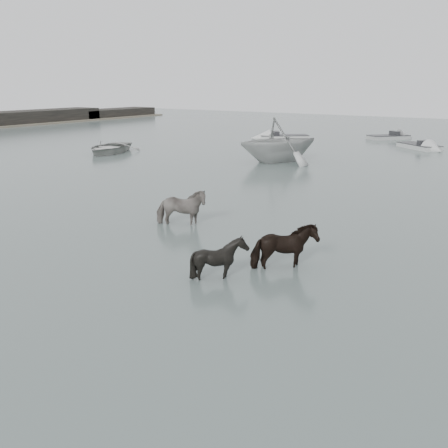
# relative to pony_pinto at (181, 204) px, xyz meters

# --- Properties ---
(ground) EXTENTS (140.00, 140.00, 0.00)m
(ground) POSITION_rel_pony_pinto_xyz_m (3.58, -3.25, -0.84)
(ground) COLOR #4A5853
(ground) RESTS_ON ground
(pony_pinto) EXTENTS (2.18, 1.75, 1.68)m
(pony_pinto) POSITION_rel_pony_pinto_xyz_m (0.00, 0.00, 0.00)
(pony_pinto) COLOR black
(pony_pinto) RESTS_ON ground
(pony_dark) EXTENTS (1.85, 1.98, 1.60)m
(pony_dark) POSITION_rel_pony_pinto_xyz_m (5.44, -2.02, -0.04)
(pony_dark) COLOR black
(pony_dark) RESTS_ON ground
(pony_black) EXTENTS (1.32, 1.18, 1.44)m
(pony_black) POSITION_rel_pony_pinto_xyz_m (4.24, -3.62, -0.12)
(pony_black) COLOR black
(pony_black) RESTS_ON ground
(rowboat_lead) EXTENTS (5.10, 6.01, 1.06)m
(rowboat_lead) POSITION_rel_pony_pinto_xyz_m (-17.23, 12.78, -0.31)
(rowboat_lead) COLOR #A8A9A4
(rowboat_lead) RESTS_ON ground
(rowboat_trail) EXTENTS (7.34, 7.66, 3.12)m
(rowboat_trail) POSITION_rel_pony_pinto_xyz_m (-4.28, 16.12, 0.72)
(rowboat_trail) COLOR #AEB1AE
(rowboat_trail) RESTS_ON ground
(skiff_outer) EXTENTS (5.99, 5.24, 0.75)m
(skiff_outer) POSITION_rel_pony_pinto_xyz_m (-10.52, 29.09, -0.46)
(skiff_outer) COLOR beige
(skiff_outer) RESTS_ON ground
(skiff_mid) EXTENTS (5.15, 4.66, 0.75)m
(skiff_mid) POSITION_rel_pony_pinto_xyz_m (2.05, 28.78, -0.46)
(skiff_mid) COLOR #B1B3B0
(skiff_mid) RESTS_ON ground
(skiff_far) EXTENTS (4.71, 5.11, 0.75)m
(skiff_far) POSITION_rel_pony_pinto_xyz_m (-2.11, 34.53, -0.46)
(skiff_far) COLOR #9EA19E
(skiff_far) RESTS_ON ground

